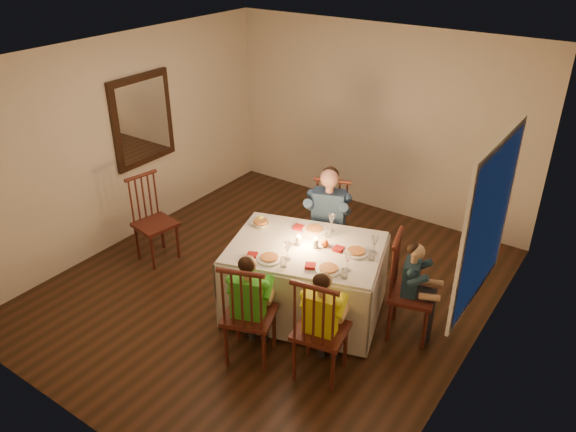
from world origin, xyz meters
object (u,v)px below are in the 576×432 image
Objects in this scene: chair_adult at (326,269)px; chair_extra at (160,258)px; child_green at (251,355)px; chair_near_left at (251,355)px; child_teal at (407,333)px; chair_end at (407,333)px; child_yellow at (319,372)px; chair_near_right at (319,372)px; adult at (326,269)px; dining_table at (306,266)px; serving_bowl at (261,224)px.

chair_adult reaches higher than chair_extra.
chair_near_left is at bearing 180.00° from child_green.
child_green reaches higher than chair_adult.
child_teal is at bearing -42.03° from chair_adult.
chair_end is 1.09m from child_yellow.
chair_adult is 1.75m from chair_near_right.
chair_end is 0.00m from child_teal.
child_green is 1.08× the size of child_teal.
chair_end is (0.45, 0.99, 0.00)m from chair_near_right.
adult is 1.18× the size of child_yellow.
chair_near_right is 1.02× the size of chair_extra.
adult is at bearing 53.05° from child_teal.
dining_table reaches higher than chair_extra.
serving_bowl is at bearing -138.06° from adult.
serving_bowl is (-0.41, -0.75, 0.84)m from chair_adult.
adult reaches higher than child_green.
adult is (-0.85, 1.53, 0.00)m from chair_near_right.
child_yellow reaches higher than chair_end.
child_green reaches higher than chair_near_left.
child_green is at bearing -58.46° from serving_bowl.
chair_end is 3.18m from chair_extra.
serving_bowl is (1.45, 0.23, 0.84)m from chair_extra.
child_green is 5.92× the size of serving_bowl.
chair_near_left is 1.72m from adult.
chair_adult is 1.72m from child_green.
chair_end is at bearing -154.07° from chair_near_left.
chair_adult is at bearing -51.95° from chair_extra.
chair_near_right is 0.00m from child_yellow.
child_yellow is at bearing -91.26° from chair_extra.
child_teal is (1.07, 0.29, -0.58)m from dining_table.
serving_bowl is (-0.64, 0.08, 0.26)m from dining_table.
child_yellow is 1.70m from serving_bowl.
adult is at bearing 61.59° from serving_bowl.
chair_adult is 1.05× the size of child_teal.
child_yellow is 1.09m from child_teal.
chair_near_left is 1.00× the size of chair_near_right.
child_teal is at bearing -125.17° from chair_near_right.
chair_near_right is at bearing 141.13° from chair_end.
chair_end is 0.99× the size of child_yellow.
adult reaches higher than child_yellow.
serving_bowl reaches higher than chair_adult.
serving_bowl reaches higher than chair_extra.
chair_adult is (-0.23, 0.83, -0.58)m from dining_table.
child_teal is at bearing -154.07° from child_green.
chair_end is 1.05× the size of child_teal.
chair_near_left is at bearing -110.32° from dining_table.
chair_adult is at bearing 53.05° from child_teal.
chair_near_right is 1.00× the size of chair_end.
child_yellow is (0.85, -1.53, 0.00)m from chair_adult.
adult is 1.75m from child_yellow.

